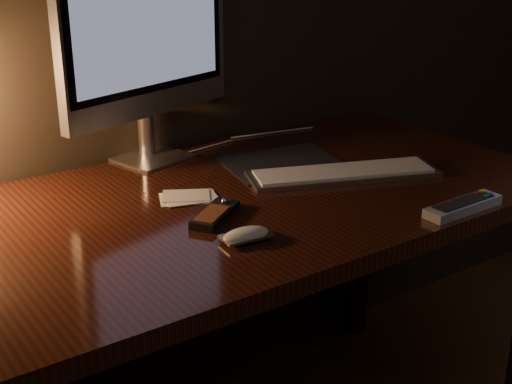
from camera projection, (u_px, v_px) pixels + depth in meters
desk at (195, 246)px, 1.62m from camera, size 1.60×0.75×0.75m
monitor at (146, 34)px, 1.68m from camera, size 0.49×0.19×0.53m
keyboard at (343, 173)px, 1.67m from camera, size 0.47×0.28×0.02m
mousepad at (282, 163)px, 1.76m from camera, size 0.32×0.28×0.00m
mouse at (246, 237)px, 1.34m from camera, size 0.10×0.06×0.02m
media_remote at (215, 214)px, 1.44m from camera, size 0.15×0.12×0.03m
tv_remote at (463, 206)px, 1.48m from camera, size 0.20×0.05×0.03m
papers at (188, 197)px, 1.55m from camera, size 0.14×0.12×0.01m
cable at (236, 143)px, 1.92m from camera, size 0.52×0.03×0.00m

